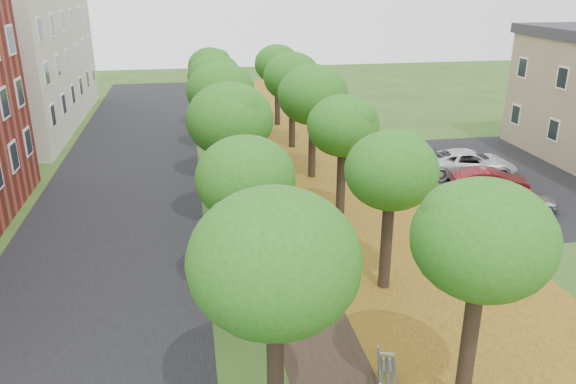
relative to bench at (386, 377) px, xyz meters
name	(u,v)px	position (x,y,z in m)	size (l,w,h in m)	color
street_asphalt	(117,209)	(-8.35, 14.17, -0.41)	(8.00, 70.00, 0.01)	black
footpath	(273,199)	(-0.85, 14.17, -0.41)	(3.20, 70.00, 0.01)	black
leaf_verge	(370,193)	(4.15, 14.17, -0.41)	(7.50, 70.00, 0.01)	olive
parking_lot	(513,177)	(12.65, 15.17, -0.41)	(9.00, 16.00, 0.01)	black
tree_row_west	(225,111)	(-3.05, 14.17, 4.09)	(3.46, 33.46, 6.02)	black
tree_row_east	(326,107)	(1.75, 14.17, 4.09)	(3.46, 33.46, 6.02)	black
bench	(386,377)	(0.00, 0.00, 0.00)	(0.95, 1.75, 0.79)	#262F28
car_silver	(516,198)	(10.15, 10.79, 0.21)	(1.48, 3.67, 1.25)	#A6A6AB
car_red	(490,181)	(10.15, 13.17, 0.21)	(1.31, 3.76, 1.24)	maroon
car_grey	(474,162)	(10.81, 16.22, 0.23)	(1.79, 4.41, 1.28)	#39393E
car_white	(469,163)	(10.34, 15.88, 0.30)	(2.37, 5.13, 1.43)	silver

